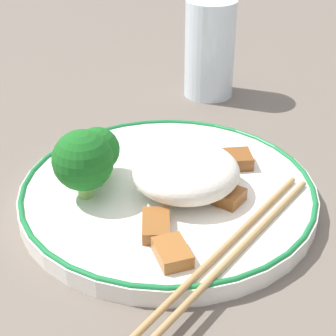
# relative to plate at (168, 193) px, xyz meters

# --- Properties ---
(ground_plane) EXTENTS (3.00, 3.00, 0.00)m
(ground_plane) POSITION_rel_plate_xyz_m (0.00, 0.00, -0.01)
(ground_plane) COLOR #665B51
(plate) EXTENTS (0.27, 0.27, 0.02)m
(plate) POSITION_rel_plate_xyz_m (0.00, 0.00, 0.00)
(plate) COLOR white
(plate) RESTS_ON ground_plane
(rice_mound) EXTENTS (0.09, 0.09, 0.04)m
(rice_mound) POSITION_rel_plate_xyz_m (-0.01, -0.01, 0.03)
(rice_mound) COLOR white
(rice_mound) RESTS_ON plate
(broccoli_back_left) EXTENTS (0.04, 0.04, 0.05)m
(broccoli_back_left) POSITION_rel_plate_xyz_m (0.03, 0.06, 0.03)
(broccoli_back_left) COLOR #7FB756
(broccoli_back_left) RESTS_ON plate
(broccoli_back_center) EXTENTS (0.05, 0.05, 0.06)m
(broccoli_back_center) POSITION_rel_plate_xyz_m (-0.00, 0.07, 0.04)
(broccoli_back_center) COLOR #7FB756
(broccoli_back_center) RESTS_ON plate
(meat_near_front) EXTENTS (0.04, 0.03, 0.01)m
(meat_near_front) POSITION_rel_plate_xyz_m (-0.06, 0.02, 0.01)
(meat_near_front) COLOR brown
(meat_near_front) RESTS_ON plate
(meat_near_left) EXTENTS (0.04, 0.03, 0.01)m
(meat_near_left) POSITION_rel_plate_xyz_m (-0.10, 0.02, 0.01)
(meat_near_left) COLOR #995B28
(meat_near_left) RESTS_ON plate
(meat_near_right) EXTENTS (0.03, 0.03, 0.01)m
(meat_near_right) POSITION_rel_plate_xyz_m (-0.03, -0.05, 0.01)
(meat_near_right) COLOR brown
(meat_near_right) RESTS_ON plate
(meat_near_back) EXTENTS (0.04, 0.04, 0.01)m
(meat_near_back) POSITION_rel_plate_xyz_m (0.05, -0.02, 0.01)
(meat_near_back) COLOR #995B28
(meat_near_back) RESTS_ON plate
(meat_on_rice_edge) EXTENTS (0.03, 0.03, 0.01)m
(meat_on_rice_edge) POSITION_rel_plate_xyz_m (0.03, -0.07, 0.01)
(meat_on_rice_edge) COLOR brown
(meat_on_rice_edge) RESTS_ON plate
(chopsticks) EXTENTS (0.17, 0.18, 0.01)m
(chopsticks) POSITION_rel_plate_xyz_m (-0.10, -0.03, 0.01)
(chopsticks) COLOR #AD8451
(chopsticks) RESTS_ON plate
(drinking_glass) EXTENTS (0.06, 0.06, 0.12)m
(drinking_glass) POSITION_rel_plate_xyz_m (0.23, -0.10, 0.05)
(drinking_glass) COLOR silver
(drinking_glass) RESTS_ON ground_plane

